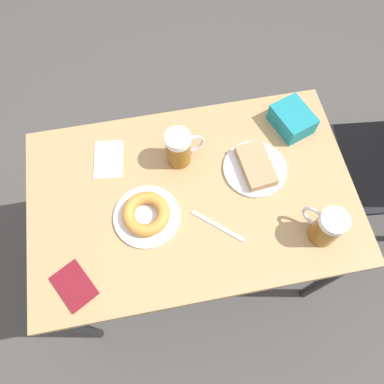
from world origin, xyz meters
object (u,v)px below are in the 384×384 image
object	(u,v)px
plate_with_cake	(255,167)
beer_mug_center	(327,227)
beer_mug_left	(179,148)
napkin_folded	(108,159)
passport_near_edge	(74,286)
blue_pouch	(292,119)
fork	(218,226)
plate_with_donut	(146,215)

from	to	relation	value
plate_with_cake	beer_mug_center	size ratio (longest dim) A/B	1.53
beer_mug_left	napkin_folded	size ratio (longest dim) A/B	0.90
beer_mug_center	passport_near_edge	size ratio (longest dim) A/B	0.87
beer_mug_center	passport_near_edge	xyz separation A→B (m)	(0.02, -0.73, -0.06)
passport_near_edge	blue_pouch	distance (m)	0.86
blue_pouch	napkin_folded	bearing A→B (deg)	-88.20
beer_mug_left	napkin_folded	distance (m)	0.24
fork	napkin_folded	bearing A→B (deg)	-133.72
plate_with_donut	beer_mug_left	world-z (taller)	beer_mug_left
plate_with_donut	beer_mug_center	xyz separation A→B (m)	(0.15, 0.50, 0.05)
plate_with_cake	beer_mug_center	bearing A→B (deg)	28.79
beer_mug_center	fork	size ratio (longest dim) A/B	0.94
beer_mug_left	beer_mug_center	xyz separation A→B (m)	(0.33, 0.37, 0.00)
plate_with_cake	blue_pouch	world-z (taller)	blue_pouch
napkin_folded	passport_near_edge	distance (m)	0.41
beer_mug_left	blue_pouch	xyz separation A→B (m)	(-0.06, 0.39, -0.03)
beer_mug_left	fork	size ratio (longest dim) A/B	0.94
napkin_folded	beer_mug_center	bearing A→B (deg)	58.18
beer_mug_center	passport_near_edge	world-z (taller)	beer_mug_center
plate_with_donut	blue_pouch	world-z (taller)	blue_pouch
beer_mug_center	napkin_folded	distance (m)	0.71
beer_mug_left	plate_with_donut	bearing A→B (deg)	-36.37
beer_mug_left	blue_pouch	distance (m)	0.40
beer_mug_center	blue_pouch	distance (m)	0.39
napkin_folded	fork	bearing A→B (deg)	46.28
beer_mug_center	fork	bearing A→B (deg)	-105.38
plate_with_cake	fork	bearing A→B (deg)	-43.55
plate_with_cake	plate_with_donut	xyz separation A→B (m)	(0.10, -0.36, 0.00)
blue_pouch	passport_near_edge	bearing A→B (deg)	-61.61
plate_with_donut	napkin_folded	distance (m)	0.24
plate_with_donut	fork	world-z (taller)	plate_with_donut
plate_with_cake	passport_near_edge	xyz separation A→B (m)	(0.27, -0.59, -0.01)
fork	passport_near_edge	size ratio (longest dim) A/B	0.93
plate_with_cake	beer_mug_center	world-z (taller)	beer_mug_center
plate_with_cake	passport_near_edge	size ratio (longest dim) A/B	1.33
napkin_folded	fork	distance (m)	0.42
plate_with_donut	fork	xyz separation A→B (m)	(0.07, 0.21, -0.02)
plate_with_cake	plate_with_donut	bearing A→B (deg)	-74.91
napkin_folded	fork	xyz separation A→B (m)	(0.29, 0.30, -0.00)
fork	blue_pouch	bearing A→B (deg)	134.09
napkin_folded	fork	size ratio (longest dim) A/B	1.04
plate_with_donut	beer_mug_left	xyz separation A→B (m)	(-0.18, 0.13, 0.05)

